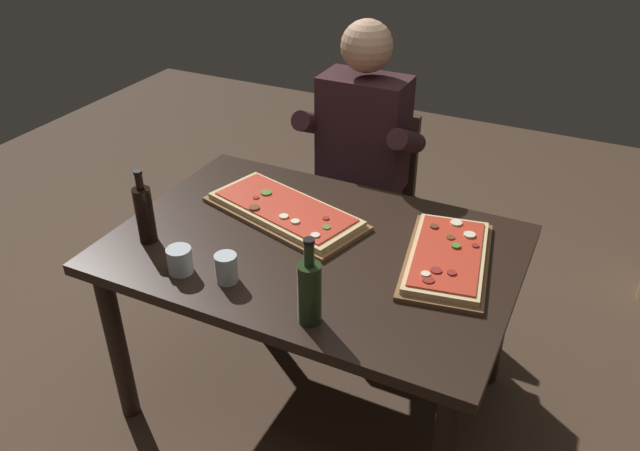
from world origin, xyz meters
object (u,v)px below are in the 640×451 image
tumbler_near_camera (180,260)px  diner_chair (367,194)px  pizza_rectangular_front (285,211)px  dining_table (314,266)px  oil_bottle_amber (145,213)px  tumbler_far_side (226,270)px  wine_bottle_dark (310,291)px  seated_diner (359,155)px  pizza_rectangular_left (447,257)px

tumbler_near_camera → diner_chair: 1.24m
pizza_rectangular_front → tumbler_near_camera: bearing=-106.0°
dining_table → tumbler_near_camera: tumbler_near_camera is taller
oil_bottle_amber → tumbler_far_side: (0.38, -0.08, -0.07)m
tumbler_near_camera → diner_chair: size_ratio=0.10×
wine_bottle_dark → oil_bottle_amber: (-0.71, 0.14, 0.00)m
diner_chair → tumbler_far_side: bearing=-90.8°
dining_table → seated_diner: 0.75m
wine_bottle_dark → pizza_rectangular_left: bearing=59.2°
pizza_rectangular_left → dining_table: bearing=-167.7°
pizza_rectangular_left → seated_diner: bearing=132.8°
oil_bottle_amber → tumbler_far_side: 0.39m
pizza_rectangular_front → tumbler_far_side: size_ratio=7.04×
seated_diner → pizza_rectangular_front: bearing=-94.5°
dining_table → wine_bottle_dark: size_ratio=4.90×
tumbler_near_camera → tumbler_far_side: bearing=8.7°
pizza_rectangular_front → oil_bottle_amber: size_ratio=2.49×
oil_bottle_amber → seated_diner: 1.05m
diner_chair → pizza_rectangular_left: bearing=-52.1°
oil_bottle_amber → tumbler_near_camera: bearing=-25.6°
tumbler_near_camera → diner_chair: (0.18, 1.19, -0.30)m
oil_bottle_amber → tumbler_far_side: oil_bottle_amber is taller
dining_table → oil_bottle_amber: bearing=-156.6°
dining_table → diner_chair: 0.88m
seated_diner → tumbler_near_camera: bearing=-99.6°
dining_table → oil_bottle_amber: 0.62m
dining_table → pizza_rectangular_left: size_ratio=2.53×
seated_diner → dining_table: bearing=-79.3°
dining_table → seated_diner: (-0.14, 0.74, 0.10)m
diner_chair → seated_diner: size_ratio=0.65×
diner_chair → seated_diner: bearing=-90.0°
dining_table → tumbler_far_side: (-0.16, -0.31, 0.14)m
pizza_rectangular_left → tumbler_near_camera: (-0.77, -0.43, 0.02)m
oil_bottle_amber → diner_chair: oil_bottle_amber is taller
tumbler_far_side → oil_bottle_amber: bearing=168.3°
pizza_rectangular_front → oil_bottle_amber: (-0.35, -0.36, 0.09)m
pizza_rectangular_front → seated_diner: size_ratio=0.51×
pizza_rectangular_left → diner_chair: bearing=127.9°
pizza_rectangular_left → wine_bottle_dark: 0.55m
pizza_rectangular_left → diner_chair: 1.00m
pizza_rectangular_front → pizza_rectangular_left: same height
wine_bottle_dark → seated_diner: 1.15m
pizza_rectangular_front → wine_bottle_dark: 0.62m
dining_table → tumbler_far_side: tumbler_far_side is taller
pizza_rectangular_left → tumbler_near_camera: size_ratio=6.22×
tumbler_far_side → pizza_rectangular_front: bearing=93.9°
wine_bottle_dark → seated_diner: bearing=105.7°
pizza_rectangular_left → pizza_rectangular_front: bearing=177.1°
pizza_rectangular_left → oil_bottle_amber: (-0.99, -0.33, 0.09)m
seated_diner → pizza_rectangular_left: bearing=-47.2°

